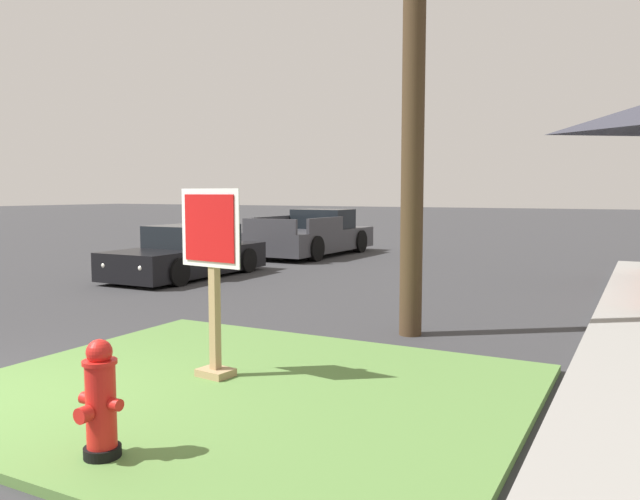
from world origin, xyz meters
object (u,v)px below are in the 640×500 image
at_px(stop_sign, 213,284).
at_px(manhole_cover, 210,339).
at_px(pickup_truck_charcoal, 314,236).
at_px(utility_pole, 414,15).
at_px(fire_hydrant, 100,402).
at_px(parked_sedan_black, 189,254).

height_order(stop_sign, manhole_cover, stop_sign).
xyz_separation_m(pickup_truck_charcoal, utility_pole, (6.72, -9.49, 3.85)).
relative_size(fire_hydrant, utility_pole, 0.10).
bearing_deg(manhole_cover, parked_sedan_black, 132.10).
xyz_separation_m(manhole_cover, parked_sedan_black, (-4.53, 5.02, 0.53)).
relative_size(fire_hydrant, manhole_cover, 1.27).
bearing_deg(pickup_truck_charcoal, fire_hydrant, -67.25).
xyz_separation_m(fire_hydrant, manhole_cover, (-1.81, 3.61, -0.49)).
distance_m(fire_hydrant, stop_sign, 2.17).
xyz_separation_m(parked_sedan_black, utility_pole, (6.90, -3.43, 3.93)).
bearing_deg(utility_pole, manhole_cover, -146.08).
xyz_separation_m(stop_sign, utility_pole, (1.07, 3.17, 3.39)).
bearing_deg(pickup_truck_charcoal, stop_sign, -65.97).
bearing_deg(fire_hydrant, pickup_truck_charcoal, 112.75).
distance_m(manhole_cover, parked_sedan_black, 6.78).
distance_m(stop_sign, pickup_truck_charcoal, 13.88).
xyz_separation_m(fire_hydrant, stop_sign, (-0.51, 2.03, 0.58)).
height_order(stop_sign, utility_pole, utility_pole).
distance_m(parked_sedan_black, pickup_truck_charcoal, 6.07).
xyz_separation_m(parked_sedan_black, pickup_truck_charcoal, (0.18, 6.06, 0.07)).
relative_size(stop_sign, manhole_cover, 2.86).
distance_m(fire_hydrant, parked_sedan_black, 10.71).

